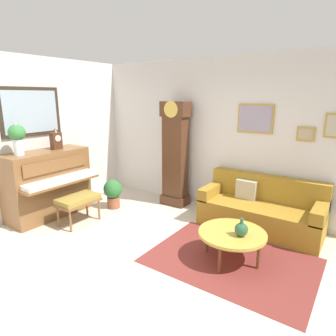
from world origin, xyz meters
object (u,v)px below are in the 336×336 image
object	(u,v)px
piano_bench	(78,201)
couch	(261,210)
potted_plant	(113,192)
coffee_table	(232,234)
green_jug	(241,229)
grandfather_clock	(175,157)
mantel_clock	(56,140)
flower_vase	(17,136)
piano	(48,183)

from	to	relation	value
piano_bench	couch	xyz separation A→B (m)	(2.59, 1.60, -0.09)
couch	potted_plant	world-z (taller)	couch
coffee_table	green_jug	bearing A→B (deg)	-16.10
grandfather_clock	coffee_table	size ratio (longest dim) A/B	2.31
grandfather_clock	couch	world-z (taller)	grandfather_clock
mantel_clock	flower_vase	xyz separation A→B (m)	(-0.00, -0.69, 0.14)
green_jug	potted_plant	world-z (taller)	green_jug
couch	coffee_table	size ratio (longest dim) A/B	2.16
piano_bench	potted_plant	xyz separation A→B (m)	(-0.03, 0.84, -0.08)
piano_bench	couch	bearing A→B (deg)	31.67
coffee_table	mantel_clock	world-z (taller)	mantel_clock
flower_vase	mantel_clock	bearing A→B (deg)	89.96
coffee_table	piano_bench	bearing A→B (deg)	-171.24
piano	mantel_clock	xyz separation A→B (m)	(0.00, 0.24, 0.76)
grandfather_clock	couch	size ratio (longest dim) A/B	1.07
piano	potted_plant	xyz separation A→B (m)	(0.68, 0.91, -0.28)
grandfather_clock	green_jug	bearing A→B (deg)	-35.38
coffee_table	potted_plant	size ratio (longest dim) A/B	1.57
couch	green_jug	xyz separation A→B (m)	(0.13, -1.23, 0.18)
potted_plant	couch	bearing A→B (deg)	16.08
grandfather_clock	potted_plant	size ratio (longest dim) A/B	3.62
piano_bench	coffee_table	bearing A→B (deg)	8.76
piano_bench	green_jug	bearing A→B (deg)	7.57
grandfather_clock	couch	xyz separation A→B (m)	(1.75, -0.10, -0.65)
grandfather_clock	flower_vase	size ratio (longest dim) A/B	3.50
piano	piano_bench	xyz separation A→B (m)	(0.71, 0.07, -0.19)
coffee_table	grandfather_clock	bearing A→B (deg)	143.44
piano_bench	flower_vase	size ratio (longest dim) A/B	1.21
piano_bench	mantel_clock	distance (m)	1.20
couch	piano_bench	bearing A→B (deg)	-148.33
coffee_table	green_jug	size ratio (longest dim) A/B	3.67
flower_vase	piano_bench	bearing A→B (deg)	36.09
piano_bench	couch	world-z (taller)	couch
grandfather_clock	coffee_table	xyz separation A→B (m)	(1.76, -1.30, -0.59)
potted_plant	green_jug	bearing A→B (deg)	-9.88
coffee_table	green_jug	xyz separation A→B (m)	(0.13, -0.04, 0.12)
piano_bench	mantel_clock	xyz separation A→B (m)	(-0.71, 0.17, 0.95)
couch	coffee_table	bearing A→B (deg)	-89.93
piano_bench	grandfather_clock	xyz separation A→B (m)	(0.83, 1.70, 0.56)
mantel_clock	green_jug	bearing A→B (deg)	3.21
grandfather_clock	flower_vase	bearing A→B (deg)	-124.85
flower_vase	potted_plant	bearing A→B (deg)	63.45
piano_bench	couch	distance (m)	3.04
piano	green_jug	distance (m)	3.46
piano_bench	mantel_clock	size ratio (longest dim) A/B	1.84
piano	potted_plant	bearing A→B (deg)	53.11
piano	flower_vase	world-z (taller)	flower_vase
potted_plant	flower_vase	bearing A→B (deg)	-116.55
couch	coffee_table	distance (m)	1.20
green_jug	piano	bearing A→B (deg)	-172.89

